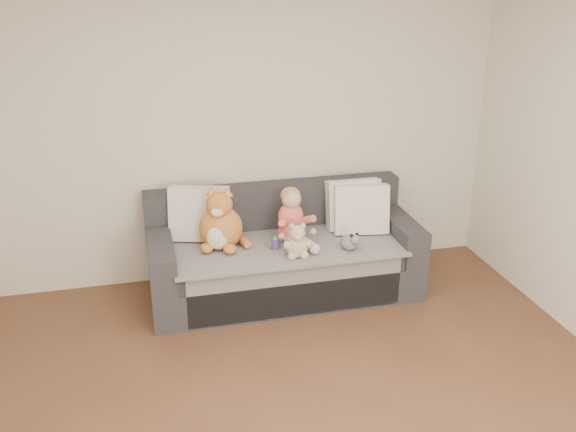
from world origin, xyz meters
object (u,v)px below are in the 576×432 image
Objects in this scene: plush_cat at (221,225)px; teddy_bear at (297,243)px; toddler at (292,220)px; sofa at (283,257)px; sippy_cup at (275,242)px.

plush_cat reaches higher than teddy_bear.
teddy_bear is at bearing -103.37° from toddler.
teddy_bear is at bearing -84.96° from sofa.
plush_cat is at bearing 170.05° from toddler.
sofa reaches higher than teddy_bear.
plush_cat is 0.45m from sippy_cup.
teddy_bear is at bearing -11.20° from plush_cat.
plush_cat is 1.87× the size of teddy_bear.
sofa is 19.47× the size of sippy_cup.
plush_cat is (-0.58, 0.03, 0.00)m from toddler.
sippy_cup is at bearing -119.51° from sofa.
sippy_cup is (-0.17, -0.10, -0.13)m from toddler.
toddler is at bearing 88.89° from teddy_bear.
teddy_bear reaches higher than sippy_cup.
sofa reaches higher than sippy_cup.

